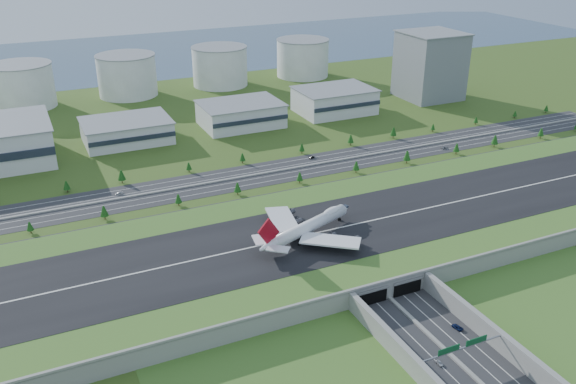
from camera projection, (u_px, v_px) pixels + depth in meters
name	position (u px, v px, depth m)	size (l,w,h in m)	color
ground	(332.00, 244.00, 293.90)	(1200.00, 1200.00, 0.00)	#2C4917
airfield_deck	(332.00, 237.00, 292.11)	(520.00, 100.00, 9.20)	gray
underpass_road	(469.00, 365.00, 210.28)	(38.80, 120.40, 8.00)	#28282B
sign_gantry_near	(462.00, 349.00, 212.44)	(38.70, 0.70, 9.80)	gray
north_expressway	(258.00, 175.00, 372.41)	(560.00, 36.00, 0.12)	#28282B
tree_row	(286.00, 165.00, 374.73)	(501.82, 48.65, 8.41)	#3D2819
hangar_mid_a	(127.00, 131.00, 425.05)	(58.00, 42.00, 15.00)	silver
hangar_mid_b	(241.00, 114.00, 456.94)	(58.00, 42.00, 17.00)	silver
hangar_mid_c	(334.00, 101.00, 486.93)	(58.00, 42.00, 19.00)	silver
office_tower	(430.00, 66.00, 519.70)	(46.00, 46.00, 55.00)	slate
fuel_tank_a	(22.00, 86.00, 497.30)	(50.00, 50.00, 35.00)	silver
fuel_tank_b	(127.00, 76.00, 529.60)	(50.00, 50.00, 35.00)	silver
fuel_tank_c	(220.00, 66.00, 561.91)	(50.00, 50.00, 35.00)	silver
fuel_tank_d	(303.00, 58.00, 594.22)	(50.00, 50.00, 35.00)	silver
bay_water	(130.00, 55.00, 690.69)	(1200.00, 260.00, 0.06)	#38536C
boeing_747	(307.00, 227.00, 281.62)	(58.82, 54.54, 19.15)	white
car_0	(439.00, 363.00, 215.14)	(1.56, 3.89, 1.32)	silver
car_2	(457.00, 327.00, 233.74)	(2.21, 4.79, 1.33)	#0D1841
car_5	(312.00, 157.00, 397.07)	(1.43, 4.09, 1.35)	black
car_6	(444.00, 148.00, 413.83)	(2.42, 5.26, 1.46)	#9F9FA4
car_7	(119.00, 193.00, 345.99)	(1.94, 4.76, 1.38)	silver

